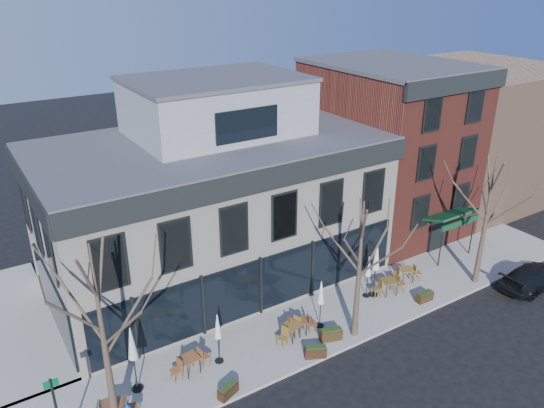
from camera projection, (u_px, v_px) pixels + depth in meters
ground at (260, 316)px, 27.38m from camera, size 120.00×120.00×0.00m
sidewalk_front at (335, 316)px, 27.29m from camera, size 33.50×4.70×0.15m
sidewalk_side at (5, 327)px, 26.43m from camera, size 4.50×12.00×0.15m
corner_building at (213, 200)px, 29.44m from camera, size 18.39×10.39×11.10m
red_brick_building at (386, 147)px, 35.39m from camera, size 8.20×11.78×11.18m
bg_building at (471, 131)px, 41.36m from camera, size 12.00×12.00×10.00m
tree_corner at (104, 338)px, 19.02m from camera, size 3.93×3.98×7.92m
tree_mid at (359, 269)px, 24.33m from camera, size 3.50×3.55×7.04m
tree_right at (486, 220)px, 28.68m from camera, size 3.72×3.77×7.48m
parked_sedan at (533, 277)px, 29.69m from camera, size 4.65×2.00×1.33m
cafe_set_1 at (190, 363)px, 23.11m from camera, size 1.95×0.85×1.01m
cafe_set_2 at (291, 330)px, 25.26m from camera, size 1.93×1.10×0.99m
cafe_set_3 at (299, 325)px, 25.61m from camera, size 1.88×0.94×0.97m
cafe_set_4 at (389, 285)px, 28.83m from camera, size 2.03×0.95×1.04m
cafe_set_5 at (406, 273)px, 30.05m from camera, size 1.86×1.13×0.96m
umbrella_0 at (132, 347)px, 21.48m from camera, size 0.50×0.50×3.14m
umbrella_1 at (218, 329)px, 23.25m from camera, size 0.41×0.41×2.54m
umbrella_2 at (321, 295)px, 25.63m from camera, size 0.42×0.42×2.60m
umbrella_3 at (368, 268)px, 28.12m from camera, size 0.39×0.39×2.46m
umbrella_4 at (376, 260)px, 28.01m from camera, size 0.50×0.50×3.14m
planter_0 at (228, 390)px, 21.94m from camera, size 1.03×0.70×0.54m
planter_1 at (315, 352)px, 24.16m from camera, size 1.08×0.79×0.56m
planter_2 at (331, 334)px, 25.29m from camera, size 1.15×0.73×0.60m
planter_3 at (425, 296)px, 28.30m from camera, size 0.99×0.41×0.55m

